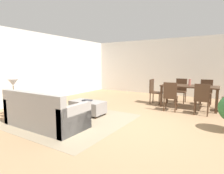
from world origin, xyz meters
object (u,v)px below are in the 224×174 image
object	(u,v)px
vase_centerpiece	(190,82)
book_on_ottoman	(87,100)
dining_chair_near_left	(170,95)
dining_chair_head_west	(154,90)
ottoman_table	(88,107)
dining_chair_far_left	(181,89)
dining_chair_far_right	(206,91)
dining_table	(189,88)
side_table	(14,102)
table_lamp	(13,83)
dining_chair_near_right	(202,98)
couch	(45,114)

from	to	relation	value
vase_centerpiece	book_on_ottoman	world-z (taller)	vase_centerpiece
dining_chair_near_left	dining_chair_head_west	size ratio (longest dim) A/B	1.00
ottoman_table	dining_chair_head_west	xyz separation A→B (m)	(1.17, 2.47, 0.29)
dining_chair_far_left	dining_chair_far_right	world-z (taller)	same
dining_table	dining_chair_near_left	xyz separation A→B (m)	(-0.42, -0.83, -0.15)
dining_chair_near_left	dining_chair_head_west	world-z (taller)	same
dining_chair_far_right	vase_centerpiece	size ratio (longest dim) A/B	4.21
side_table	dining_chair_far_right	size ratio (longest dim) A/B	0.60
table_lamp	book_on_ottoman	xyz separation A→B (m)	(1.49, 1.32, -0.54)
table_lamp	dining_chair_near_right	world-z (taller)	table_lamp
dining_chair_near_right	table_lamp	bearing A→B (deg)	-145.84
ottoman_table	vase_centerpiece	world-z (taller)	vase_centerpiece
table_lamp	dining_chair_far_right	xyz separation A→B (m)	(4.36, 4.57, -0.44)
couch	vase_centerpiece	world-z (taller)	vase_centerpiece
ottoman_table	table_lamp	distance (m)	2.13
side_table	book_on_ottoman	xyz separation A→B (m)	(1.49, 1.32, -0.02)
dining_table	dining_chair_far_right	bearing A→B (deg)	60.15
couch	dining_chair_far_left	xyz separation A→B (m)	(2.18, 4.61, 0.23)
dining_chair_head_west	dining_chair_near_right	bearing A→B (deg)	-25.76
dining_chair_near_right	vase_centerpiece	size ratio (longest dim) A/B	4.21
ottoman_table	dining_chair_near_left	world-z (taller)	dining_chair_near_left
dining_chair_far_right	dining_chair_near_left	bearing A→B (deg)	-118.20
table_lamp	book_on_ottoman	size ratio (longest dim) A/B	2.02
dining_chair_far_right	book_on_ottoman	world-z (taller)	dining_chair_far_right
couch	book_on_ottoman	bearing A→B (deg)	81.98
dining_chair_near_right	couch	bearing A→B (deg)	-135.59
dining_chair_far_left	dining_chair_far_right	distance (m)	0.87
couch	table_lamp	xyz separation A→B (m)	(-1.30, 0.04, 0.67)
vase_centerpiece	table_lamp	bearing A→B (deg)	-135.89
couch	table_lamp	bearing A→B (deg)	178.33
table_lamp	book_on_ottoman	distance (m)	2.06
ottoman_table	side_table	distance (m)	2.01
dining_table	table_lamp	bearing A→B (deg)	-135.90
dining_chair_far_right	vase_centerpiece	distance (m)	0.97
book_on_ottoman	couch	bearing A→B (deg)	-98.02
dining_chair_head_west	dining_chair_far_left	bearing A→B (deg)	44.81
side_table	dining_chair_head_west	bearing A→B (deg)	54.64
side_table	couch	bearing A→B (deg)	-1.67
table_lamp	dining_chair_near_left	xyz separation A→B (m)	(3.49, 2.95, -0.44)
dining_chair_far_left	dining_chair_head_west	world-z (taller)	same
dining_chair_far_right	table_lamp	bearing A→B (deg)	-133.62
dining_chair_near_right	dining_chair_far_left	world-z (taller)	same
couch	dining_chair_far_right	world-z (taller)	dining_chair_far_right
dining_chair_near_right	dining_chair_far_right	size ratio (longest dim) A/B	1.00
dining_chair_near_right	dining_chair_far_right	distance (m)	1.61
couch	vase_centerpiece	distance (m)	4.66
ottoman_table	vase_centerpiece	bearing A→B (deg)	46.02
table_lamp	dining_chair_near_right	size ratio (longest dim) A/B	0.57
side_table	vase_centerpiece	xyz separation A→B (m)	(3.91, 3.79, 0.43)
couch	dining_chair_far_left	bearing A→B (deg)	64.72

